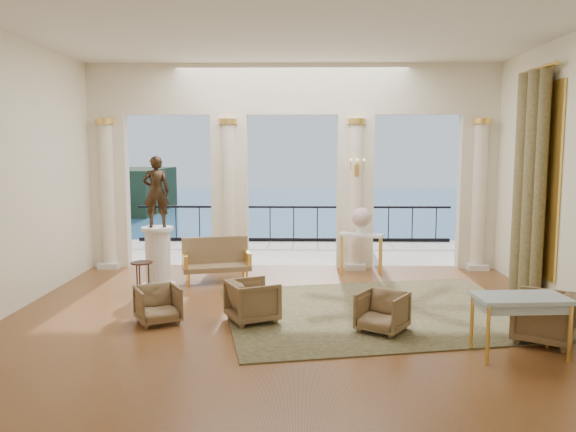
{
  "coord_description": "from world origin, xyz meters",
  "views": [
    {
      "loc": [
        0.14,
        -8.66,
        2.64
      ],
      "look_at": [
        -0.04,
        0.6,
        1.54
      ],
      "focal_mm": 35.0,
      "sensor_mm": 36.0,
      "label": 1
    }
  ],
  "objects_px": {
    "side_table": "(141,267)",
    "armchair_b": "(382,310)",
    "pedestal": "(158,259)",
    "statue": "(156,192)",
    "armchair_a": "(158,303)",
    "game_table": "(521,302)",
    "console_table": "(361,241)",
    "settee": "(216,260)",
    "armchair_d": "(253,299)",
    "armchair_c": "(543,315)"
  },
  "relations": [
    {
      "from": "side_table",
      "to": "armchair_b",
      "type": "bearing_deg",
      "value": -25.24
    },
    {
      "from": "pedestal",
      "to": "side_table",
      "type": "distance_m",
      "value": 0.63
    },
    {
      "from": "pedestal",
      "to": "statue",
      "type": "height_order",
      "value": "statue"
    },
    {
      "from": "statue",
      "to": "side_table",
      "type": "relative_size",
      "value": 2.12
    },
    {
      "from": "armchair_a",
      "to": "side_table",
      "type": "relative_size",
      "value": 1.0
    },
    {
      "from": "game_table",
      "to": "console_table",
      "type": "xyz_separation_m",
      "value": [
        -1.51,
        4.69,
        0.03
      ]
    },
    {
      "from": "armchair_b",
      "to": "settee",
      "type": "bearing_deg",
      "value": 165.5
    },
    {
      "from": "side_table",
      "to": "pedestal",
      "type": "bearing_deg",
      "value": 76.25
    },
    {
      "from": "armchair_d",
      "to": "console_table",
      "type": "height_order",
      "value": "console_table"
    },
    {
      "from": "armchair_c",
      "to": "console_table",
      "type": "bearing_deg",
      "value": -122.88
    },
    {
      "from": "pedestal",
      "to": "statue",
      "type": "xyz_separation_m",
      "value": [
        0.0,
        0.0,
        1.29
      ]
    },
    {
      "from": "armchair_d",
      "to": "settee",
      "type": "xyz_separation_m",
      "value": [
        -0.95,
        2.65,
        0.08
      ]
    },
    {
      "from": "armchair_b",
      "to": "console_table",
      "type": "relative_size",
      "value": 0.65
    },
    {
      "from": "armchair_b",
      "to": "pedestal",
      "type": "distance_m",
      "value": 4.64
    },
    {
      "from": "statue",
      "to": "side_table",
      "type": "height_order",
      "value": "statue"
    },
    {
      "from": "armchair_a",
      "to": "armchair_b",
      "type": "xyz_separation_m",
      "value": [
        3.37,
        -0.35,
        0.01
      ]
    },
    {
      "from": "console_table",
      "to": "armchair_c",
      "type": "bearing_deg",
      "value": -42.47
    },
    {
      "from": "armchair_d",
      "to": "pedestal",
      "type": "xyz_separation_m",
      "value": [
        -1.97,
        2.06,
        0.21
      ]
    },
    {
      "from": "settee",
      "to": "game_table",
      "type": "distance_m",
      "value": 6.04
    },
    {
      "from": "armchair_a",
      "to": "armchair_b",
      "type": "relative_size",
      "value": 0.98
    },
    {
      "from": "game_table",
      "to": "pedestal",
      "type": "height_order",
      "value": "pedestal"
    },
    {
      "from": "armchair_b",
      "to": "armchair_d",
      "type": "distance_m",
      "value": 1.98
    },
    {
      "from": "console_table",
      "to": "armchair_d",
      "type": "bearing_deg",
      "value": -99.95
    },
    {
      "from": "armchair_a",
      "to": "console_table",
      "type": "xyz_separation_m",
      "value": [
        3.47,
        3.41,
        0.41
      ]
    },
    {
      "from": "armchair_c",
      "to": "statue",
      "type": "relative_size",
      "value": 0.58
    },
    {
      "from": "side_table",
      "to": "game_table",
      "type": "bearing_deg",
      "value": -26.53
    },
    {
      "from": "pedestal",
      "to": "side_table",
      "type": "xyz_separation_m",
      "value": [
        -0.15,
        -0.61,
        -0.03
      ]
    },
    {
      "from": "armchair_c",
      "to": "armchair_d",
      "type": "bearing_deg",
      "value": -70.89
    },
    {
      "from": "armchair_c",
      "to": "game_table",
      "type": "bearing_deg",
      "value": -14.47
    },
    {
      "from": "settee",
      "to": "game_table",
      "type": "xyz_separation_m",
      "value": [
        4.49,
        -4.03,
        0.27
      ]
    },
    {
      "from": "game_table",
      "to": "pedestal",
      "type": "relative_size",
      "value": 1.01
    },
    {
      "from": "statue",
      "to": "armchair_b",
      "type": "bearing_deg",
      "value": 135.84
    },
    {
      "from": "statue",
      "to": "side_table",
      "type": "bearing_deg",
      "value": 64.94
    },
    {
      "from": "settee",
      "to": "pedestal",
      "type": "height_order",
      "value": "pedestal"
    },
    {
      "from": "armchair_c",
      "to": "statue",
      "type": "bearing_deg",
      "value": -84.74
    },
    {
      "from": "armchair_a",
      "to": "statue",
      "type": "xyz_separation_m",
      "value": [
        -0.53,
        2.16,
        1.54
      ]
    },
    {
      "from": "armchair_c",
      "to": "console_table",
      "type": "xyz_separation_m",
      "value": [
        -2.04,
        4.17,
        0.34
      ]
    },
    {
      "from": "armchair_a",
      "to": "statue",
      "type": "bearing_deg",
      "value": 75.3
    },
    {
      "from": "armchair_a",
      "to": "game_table",
      "type": "distance_m",
      "value": 5.16
    },
    {
      "from": "armchair_a",
      "to": "armchair_d",
      "type": "xyz_separation_m",
      "value": [
        1.44,
        0.1,
        0.04
      ]
    },
    {
      "from": "settee",
      "to": "game_table",
      "type": "height_order",
      "value": "settee"
    },
    {
      "from": "settee",
      "to": "pedestal",
      "type": "relative_size",
      "value": 1.21
    },
    {
      "from": "settee",
      "to": "console_table",
      "type": "distance_m",
      "value": 3.07
    },
    {
      "from": "armchair_a",
      "to": "side_table",
      "type": "height_order",
      "value": "armchair_a"
    },
    {
      "from": "armchair_b",
      "to": "armchair_c",
      "type": "height_order",
      "value": "armchair_c"
    },
    {
      "from": "armchair_a",
      "to": "pedestal",
      "type": "distance_m",
      "value": 2.24
    },
    {
      "from": "armchair_c",
      "to": "settee",
      "type": "height_order",
      "value": "settee"
    },
    {
      "from": "armchair_c",
      "to": "pedestal",
      "type": "bearing_deg",
      "value": -84.74
    },
    {
      "from": "armchair_d",
      "to": "pedestal",
      "type": "height_order",
      "value": "pedestal"
    },
    {
      "from": "armchair_a",
      "to": "side_table",
      "type": "distance_m",
      "value": 1.71
    }
  ]
}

